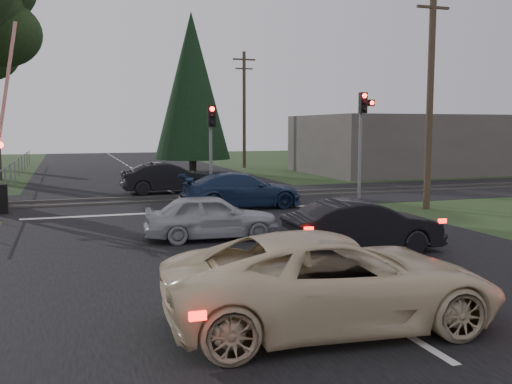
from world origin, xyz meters
name	(u,v)px	position (x,y,z in m)	size (l,w,h in m)	color
ground	(278,257)	(0.00, 0.00, 0.00)	(120.00, 120.00, 0.00)	#253B1A
road	(192,205)	(0.00, 10.00, 0.01)	(14.00, 100.00, 0.01)	black
rail_corridor	(183,199)	(0.00, 12.00, 0.01)	(120.00, 8.00, 0.01)	black
stop_line	(202,211)	(0.00, 8.20, 0.01)	(13.00, 0.35, 0.00)	silver
rail_near	(186,200)	(0.00, 11.20, 0.05)	(120.00, 0.12, 0.10)	#59544C
rail_far	(179,196)	(0.00, 12.80, 0.05)	(120.00, 0.12, 0.10)	#59544C
traffic_signal_right	(363,124)	(7.55, 9.47, 3.31)	(0.68, 0.48, 4.70)	slate
traffic_signal_center	(211,136)	(1.00, 10.68, 2.81)	(0.32, 0.48, 4.10)	slate
utility_pole_near	(430,87)	(8.50, 6.00, 4.73)	(1.80, 0.26, 9.00)	#4C3D2D
utility_pole_mid	(244,107)	(8.50, 30.00, 4.73)	(1.80, 0.26, 9.00)	#4C3D2D
utility_pole_far	(182,114)	(8.50, 55.00, 4.73)	(1.80, 0.26, 9.00)	#4C3D2D
conifer_tree	(192,86)	(3.50, 26.00, 5.99)	(5.20, 5.20, 11.00)	#473D33
fence_left	(13,183)	(-7.80, 22.50, 0.00)	(0.10, 36.00, 1.20)	slate
building_right	(406,144)	(18.00, 22.00, 2.00)	(14.00, 10.00, 4.00)	#59514C
cream_coupe	(333,280)	(-0.91, -4.86, 0.76)	(2.51, 5.44, 1.51)	beige
dark_hatchback	(363,227)	(2.24, -0.17, 0.67)	(1.42, 4.06, 1.34)	black
silver_car	(211,217)	(-1.00, 2.74, 0.65)	(1.53, 3.80, 1.30)	#A7AAAF
blue_sedan	(241,190)	(1.66, 8.53, 0.70)	(1.96, 4.82, 1.40)	#192A4B
dark_car_far	(168,178)	(-0.20, 14.60, 0.73)	(1.55, 4.46, 1.47)	black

